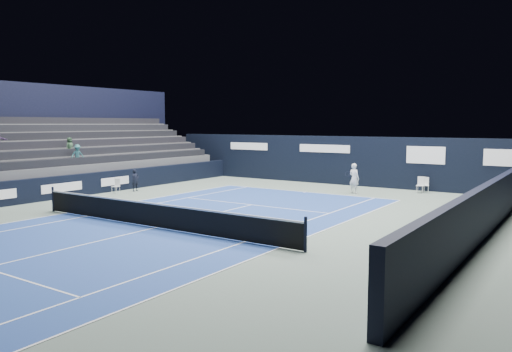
{
  "coord_description": "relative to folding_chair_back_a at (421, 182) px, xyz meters",
  "views": [
    {
      "loc": [
        13.5,
        -13.2,
        3.91
      ],
      "look_at": [
        -0.41,
        7.38,
        1.3
      ],
      "focal_mm": 35.0,
      "sensor_mm": 36.0,
      "label": 1
    }
  ],
  "objects": [
    {
      "name": "ground",
      "position": [
        -5.55,
        -13.28,
        -0.62
      ],
      "size": [
        48.0,
        48.0,
        0.0
      ],
      "primitive_type": "plane",
      "color": "slate",
      "rests_on": "ground"
    },
    {
      "name": "court_surface",
      "position": [
        -5.55,
        -15.28,
        -0.61
      ],
      "size": [
        10.97,
        23.77,
        0.01
      ],
      "primitive_type": "cube",
      "color": "navy",
      "rests_on": "ground"
    },
    {
      "name": "enclosure_wall_right",
      "position": [
        4.95,
        -9.28,
        0.28
      ],
      "size": [
        0.3,
        22.0,
        1.8
      ],
      "primitive_type": "cube",
      "color": "black",
      "rests_on": "ground"
    },
    {
      "name": "folding_chair_back_a",
      "position": [
        0.0,
        0.0,
        0.0
      ],
      "size": [
        0.43,
        0.46,
        0.93
      ],
      "rotation": [
        0.0,
        0.0,
        0.06
      ],
      "color": "silver",
      "rests_on": "ground"
    },
    {
      "name": "folding_chair_back_b",
      "position": [
        0.11,
        0.49,
        -0.13
      ],
      "size": [
        0.47,
        0.46,
        0.85
      ],
      "rotation": [
        0.0,
        0.0,
        0.31
      ],
      "color": "white",
      "rests_on": "ground"
    },
    {
      "name": "line_judge_chair",
      "position": [
        -14.28,
        -9.71,
        -0.15
      ],
      "size": [
        0.43,
        0.42,
        0.82
      ],
      "rotation": [
        0.0,
        0.0,
        0.23
      ],
      "color": "silver",
      "rests_on": "ground"
    },
    {
      "name": "line_judge",
      "position": [
        -13.95,
        -8.61,
        0.03
      ],
      "size": [
        0.36,
        0.5,
        1.29
      ],
      "primitive_type": "imported",
      "rotation": [
        0.0,
        0.0,
        1.47
      ],
      "color": "black",
      "rests_on": "ground"
    },
    {
      "name": "court_markings",
      "position": [
        -5.55,
        -15.28,
        -0.61
      ],
      "size": [
        11.03,
        23.83,
        0.0
      ],
      "color": "white",
      "rests_on": "court_surface"
    },
    {
      "name": "tennis_net",
      "position": [
        -5.55,
        -15.28,
        -0.11
      ],
      "size": [
        12.9,
        0.1,
        1.1
      ],
      "color": "black",
      "rests_on": "ground"
    },
    {
      "name": "back_sponsor_wall",
      "position": [
        -5.55,
        1.22,
        0.93
      ],
      "size": [
        26.0,
        0.63,
        3.1
      ],
      "color": "black",
      "rests_on": "ground"
    },
    {
      "name": "side_barrier_left",
      "position": [
        -15.05,
        -9.31,
        -0.02
      ],
      "size": [
        0.33,
        22.0,
        1.2
      ],
      "color": "black",
      "rests_on": "ground"
    },
    {
      "name": "spectator_stand",
      "position": [
        -18.83,
        -8.29,
        1.33
      ],
      "size": [
        6.0,
        18.0,
        6.4
      ],
      "color": "#4C4B4E",
      "rests_on": "ground"
    },
    {
      "name": "tennis_player",
      "position": [
        -3.05,
        -2.39,
        0.23
      ],
      "size": [
        0.7,
        0.88,
        1.7
      ],
      "color": "white",
      "rests_on": "ground"
    }
  ]
}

